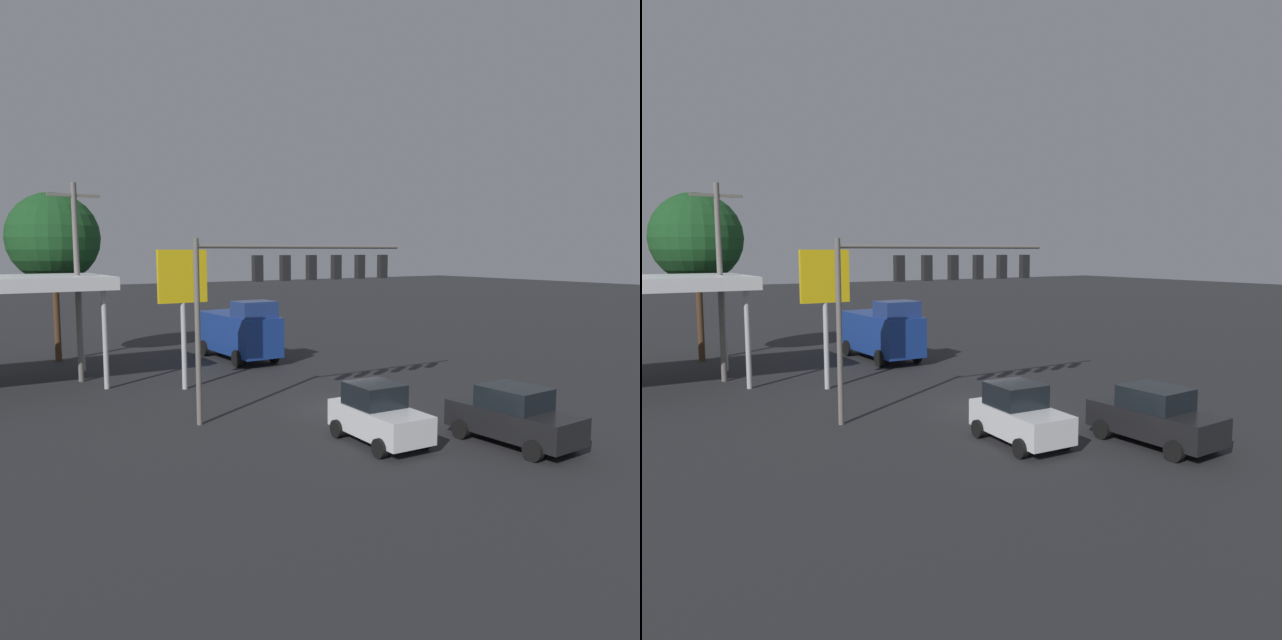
% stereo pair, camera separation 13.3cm
% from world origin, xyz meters
% --- Properties ---
extents(ground_plane, '(200.00, 200.00, 0.00)m').
position_xyz_m(ground_plane, '(0.00, 0.00, 0.00)').
color(ground_plane, '#262628').
extents(traffic_signal_assembly, '(9.30, 0.43, 6.81)m').
position_xyz_m(traffic_signal_assembly, '(1.80, -0.95, 5.31)').
color(traffic_signal_assembly, slate).
rests_on(traffic_signal_assembly, ground).
extents(utility_pole, '(2.40, 0.26, 9.57)m').
position_xyz_m(utility_pole, '(7.94, -11.23, 5.07)').
color(utility_pole, slate).
rests_on(utility_pole, ground).
extents(price_sign, '(2.28, 0.27, 6.41)m').
position_xyz_m(price_sign, '(4.27, -6.92, 4.78)').
color(price_sign, '#B7B7BC').
rests_on(price_sign, ground).
extents(hatchback_crossing, '(2.07, 3.86, 1.97)m').
position_xyz_m(hatchback_crossing, '(1.74, 4.30, 0.95)').
color(hatchback_crossing, silver).
rests_on(hatchback_crossing, ground).
extents(delivery_truck, '(2.70, 6.86, 3.58)m').
position_xyz_m(delivery_truck, '(-1.18, -12.62, 1.69)').
color(delivery_truck, navy).
rests_on(delivery_truck, ground).
extents(sedan_far, '(2.26, 4.50, 1.93)m').
position_xyz_m(sedan_far, '(-1.90, 6.84, 0.95)').
color(sedan_far, black).
rests_on(sedan_far, ground).
extents(street_tree, '(5.12, 5.12, 9.65)m').
position_xyz_m(street_tree, '(7.83, -17.85, 7.07)').
color(street_tree, '#4C331E').
rests_on(street_tree, ground).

